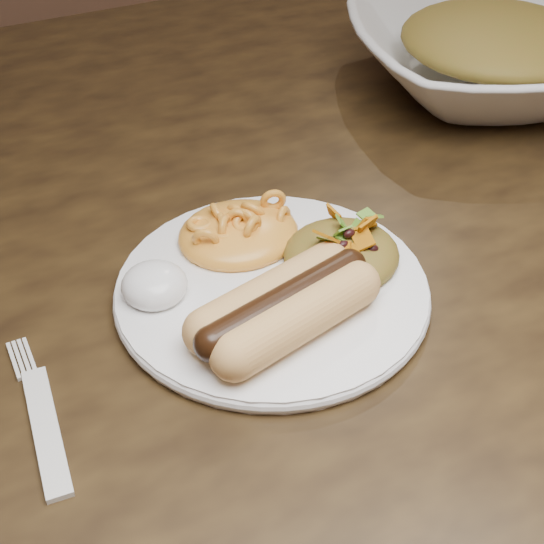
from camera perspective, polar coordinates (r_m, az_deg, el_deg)
name	(u,v)px	position (r m, az deg, el deg)	size (l,w,h in m)	color
table	(222,274)	(0.70, -3.78, -0.16)	(1.60, 0.90, 0.75)	#3D2B13
plate	(272,289)	(0.54, 0.00, -1.30)	(0.22, 0.22, 0.01)	white
hotdog	(285,306)	(0.49, 0.97, -2.56)	(0.12, 0.09, 0.03)	tan
mac_and_cheese	(238,219)	(0.56, -2.57, 3.98)	(0.09, 0.08, 0.04)	yellow
sour_cream	(154,278)	(0.52, -8.90, -0.48)	(0.05, 0.05, 0.03)	white
taco_salad	(342,246)	(0.54, 5.30, 2.00)	(0.09, 0.08, 0.04)	#AF4523
fork	(46,430)	(0.47, -16.65, -11.32)	(0.02, 0.14, 0.00)	silver
serving_bowl	(494,55)	(0.83, 16.39, 15.38)	(0.29, 0.29, 0.07)	white
bowl_filling	(497,42)	(0.83, 16.57, 16.27)	(0.19, 0.19, 0.05)	#AF4523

